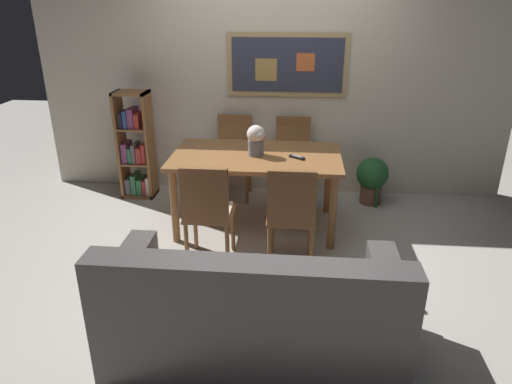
{
  "coord_description": "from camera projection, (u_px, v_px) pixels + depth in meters",
  "views": [
    {
      "loc": [
        0.31,
        -3.73,
        2.13
      ],
      "look_at": [
        -0.02,
        -0.24,
        0.65
      ],
      "focal_mm": 32.78,
      "sensor_mm": 36.0,
      "label": 1
    }
  ],
  "objects": [
    {
      "name": "ground_plane",
      "position": [
        261.0,
        247.0,
        4.28
      ],
      "size": [
        12.0,
        12.0,
        0.0
      ],
      "primitive_type": "plane",
      "color": "#B7B2A8"
    },
    {
      "name": "bookshelf",
      "position": [
        136.0,
        151.0,
        5.21
      ],
      "size": [
        0.36,
        0.28,
        1.19
      ],
      "color": "brown",
      "rests_on": "ground_plane"
    },
    {
      "name": "tv_remote",
      "position": [
        297.0,
        157.0,
        4.29
      ],
      "size": [
        0.15,
        0.13,
        0.02
      ],
      "color": "black",
      "rests_on": "dining_table"
    },
    {
      "name": "dining_chair_near_right",
      "position": [
        292.0,
        210.0,
        3.76
      ],
      "size": [
        0.4,
        0.41,
        0.91
      ],
      "color": "brown",
      "rests_on": "ground_plane"
    },
    {
      "name": "flower_vase",
      "position": [
        256.0,
        139.0,
        4.33
      ],
      "size": [
        0.18,
        0.18,
        0.28
      ],
      "color": "slate",
      "rests_on": "dining_table"
    },
    {
      "name": "dining_chair_far_left",
      "position": [
        234.0,
        150.0,
        5.22
      ],
      "size": [
        0.4,
        0.41,
        0.91
      ],
      "color": "brown",
      "rests_on": "ground_plane"
    },
    {
      "name": "leather_couch",
      "position": [
        252.0,
        315.0,
        2.88
      ],
      "size": [
        1.8,
        0.84,
        0.84
      ],
      "color": "#514C4C",
      "rests_on": "ground_plane"
    },
    {
      "name": "dining_table",
      "position": [
        256.0,
        163.0,
        4.44
      ],
      "size": [
        1.59,
        0.95,
        0.75
      ],
      "color": "brown",
      "rests_on": "ground_plane"
    },
    {
      "name": "potted_ivy",
      "position": [
        372.0,
        178.0,
        5.09
      ],
      "size": [
        0.35,
        0.35,
        0.53
      ],
      "color": "brown",
      "rests_on": "ground_plane"
    },
    {
      "name": "dining_chair_far_right",
      "position": [
        292.0,
        152.0,
        5.15
      ],
      "size": [
        0.4,
        0.41,
        0.91
      ],
      "color": "brown",
      "rests_on": "ground_plane"
    },
    {
      "name": "wall_back_with_painting",
      "position": [
        273.0,
        77.0,
        5.11
      ],
      "size": [
        5.2,
        0.14,
        2.6
      ],
      "color": "beige",
      "rests_on": "ground_plane"
    },
    {
      "name": "dining_chair_near_left",
      "position": [
        207.0,
        207.0,
        3.81
      ],
      "size": [
        0.4,
        0.41,
        0.91
      ],
      "color": "brown",
      "rests_on": "ground_plane"
    }
  ]
}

